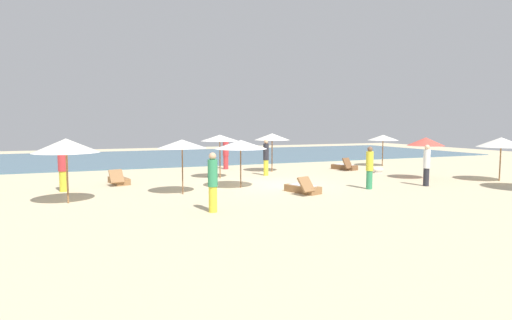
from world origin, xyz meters
The scene contains 20 objects.
ground_plane centered at (0.00, 0.00, 0.00)m, with size 60.00×60.00×0.00m, color beige.
ocean_water centered at (0.00, 17.00, 0.03)m, with size 48.00×16.00×0.06m, color #476B7F.
umbrella_0 centered at (-8.38, -0.98, 1.97)m, with size 2.17×2.17×2.21m.
umbrella_1 centered at (9.60, 4.95, 1.80)m, with size 1.90×1.90×1.98m.
umbrella_2 centered at (-1.66, 3.24, 1.99)m, with size 1.87×1.87×2.15m.
umbrella_3 centered at (1.87, 4.82, 1.96)m, with size 1.99×1.99×2.15m.
umbrella_4 centered at (-1.75, 0.00, 1.83)m, with size 2.20×2.20×2.02m.
umbrella_5 centered at (7.47, -0.83, 1.83)m, with size 1.75×1.75×2.04m.
umbrella_6 centered at (-4.36, -0.63, 1.93)m, with size 1.87×1.87×2.10m.
umbrella_7 centered at (10.24, -2.67, 1.83)m, with size 2.13×2.13×2.06m.
lounger_0 centered at (0.07, -2.12, 0.18)m, with size 1.07×1.77×0.71m.
lounger_1 centered at (-6.45, 3.10, 0.17)m, with size 0.92×1.76×0.71m.
lounger_2 centered at (6.25, 4.17, 0.18)m, with size 1.13×1.73×0.75m.
person_0 centered at (0.88, 3.40, 0.97)m, with size 0.40×0.40×1.88m.
person_1 centered at (-0.11, 7.07, 0.92)m, with size 0.38×0.38×1.82m.
person_2 centered at (5.88, -2.56, 0.93)m, with size 0.34×0.34×1.80m.
person_3 centered at (-8.64, 1.76, 0.96)m, with size 0.39×0.39×1.90m.
person_4 centered at (3.06, -2.32, 0.91)m, with size 0.41×0.41×1.77m.
person_5 centered at (-4.21, -4.23, 0.95)m, with size 0.33×0.33×1.84m.
dog centered at (6.96, 2.10, 0.18)m, with size 0.75×0.52×0.34m.
Camera 1 is at (-7.75, -16.46, 2.74)m, focal length 29.37 mm.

